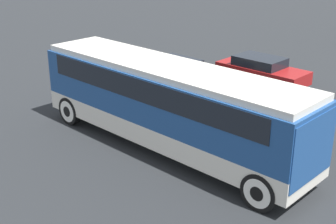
# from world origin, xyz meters

# --- Properties ---
(ground_plane) EXTENTS (120.00, 120.00, 0.00)m
(ground_plane) POSITION_xyz_m (0.00, 0.00, 0.00)
(ground_plane) COLOR #26282B
(tour_bus) EXTENTS (11.28, 2.59, 3.17)m
(tour_bus) POSITION_xyz_m (0.10, 0.00, 1.93)
(tour_bus) COLOR silver
(tour_bus) RESTS_ON ground_plane
(parked_car_near) EXTENTS (4.74, 1.94, 1.40)m
(parked_car_near) POSITION_xyz_m (-1.89, 8.98, 0.71)
(parked_car_near) COLOR maroon
(parked_car_near) RESTS_ON ground_plane
(parked_car_mid) EXTENTS (4.31, 1.79, 1.34)m
(parked_car_mid) POSITION_xyz_m (-4.86, 5.93, 0.67)
(parked_car_mid) COLOR #7A6B5B
(parked_car_mid) RESTS_ON ground_plane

